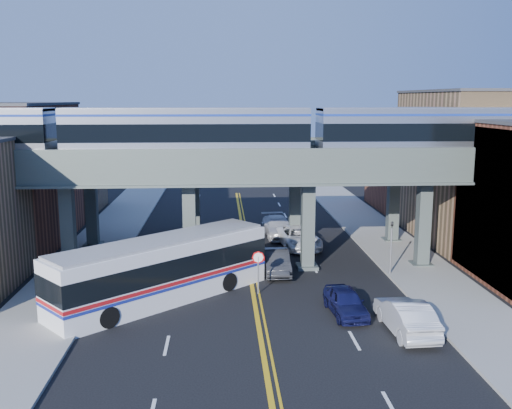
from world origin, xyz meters
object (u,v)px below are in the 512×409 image
(traffic_signal, at_px, (391,242))
(car_parked_curb, at_px, (406,316))
(transit_bus, at_px, (163,270))
(car_lane_a, at_px, (346,302))
(car_lane_d, at_px, (278,227))
(stop_sign, at_px, (258,265))
(transit_train, at_px, (187,132))
(car_lane_b, at_px, (277,262))
(car_lane_c, at_px, (299,237))

(traffic_signal, relative_size, car_parked_curb, 0.80)
(transit_bus, relative_size, car_parked_curb, 2.40)
(traffic_signal, relative_size, car_lane_a, 0.96)
(car_lane_d, bearing_deg, stop_sign, -105.87)
(car_lane_a, distance_m, car_lane_d, 18.05)
(traffic_signal, bearing_deg, transit_train, 171.41)
(car_lane_a, bearing_deg, car_lane_b, 106.87)
(traffic_signal, xyz_separation_m, car_lane_a, (-4.41, -6.61, -1.57))
(traffic_signal, distance_m, car_lane_a, 8.10)
(stop_sign, xyz_separation_m, car_lane_b, (1.50, 4.04, -0.99))
(traffic_signal, relative_size, car_lane_d, 0.73)
(car_lane_d, distance_m, car_parked_curb, 20.92)
(transit_train, distance_m, car_parked_curb, 17.99)
(car_lane_c, bearing_deg, transit_train, -152.45)
(transit_train, bearing_deg, car_lane_a, -44.30)
(car_lane_a, bearing_deg, car_lane_d, 91.55)
(transit_train, xyz_separation_m, car_parked_curb, (11.32, -11.11, -8.49))
(car_lane_d, bearing_deg, car_lane_b, -101.68)
(stop_sign, bearing_deg, transit_train, 130.93)
(car_lane_a, bearing_deg, traffic_signal, 51.84)
(traffic_signal, bearing_deg, car_parked_curb, -101.88)
(transit_train, relative_size, stop_sign, 18.60)
(transit_train, xyz_separation_m, traffic_signal, (13.24, -2.00, -7.04))
(transit_bus, distance_m, car_lane_a, 10.48)
(traffic_signal, xyz_separation_m, car_lane_d, (-6.31, 11.34, -1.48))
(car_lane_a, relative_size, car_lane_b, 0.91)
(car_lane_d, bearing_deg, transit_train, -132.20)
(car_parked_curb, bearing_deg, car_lane_d, -80.65)
(transit_train, bearing_deg, car_lane_b, -9.38)
(transit_train, distance_m, transit_bus, 9.58)
(transit_bus, relative_size, car_lane_a, 2.88)
(stop_sign, distance_m, traffic_signal, 9.41)
(stop_sign, xyz_separation_m, car_lane_a, (4.49, -3.61, -1.03))
(transit_train, bearing_deg, stop_sign, -49.07)
(car_lane_b, bearing_deg, car_parked_curb, -60.86)
(stop_sign, xyz_separation_m, car_lane_d, (2.59, 14.34, -0.94))
(car_parked_curb, bearing_deg, stop_sign, -43.97)
(car_lane_d, xyz_separation_m, car_parked_curb, (4.39, -20.45, 0.03))
(stop_sign, xyz_separation_m, transit_bus, (-5.55, -0.80, 0.04))
(stop_sign, distance_m, car_lane_b, 4.42)
(traffic_signal, distance_m, car_parked_curb, 9.43)
(car_lane_b, bearing_deg, car_lane_a, -67.87)
(stop_sign, bearing_deg, traffic_signal, 18.63)
(traffic_signal, distance_m, car_lane_b, 7.63)
(car_lane_c, height_order, car_lane_d, car_lane_d)
(car_lane_a, height_order, car_lane_d, car_lane_d)
(transit_train, relative_size, car_lane_d, 8.70)
(transit_train, relative_size, car_lane_a, 11.48)
(stop_sign, relative_size, car_lane_d, 0.47)
(car_lane_b, relative_size, car_parked_curb, 0.92)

